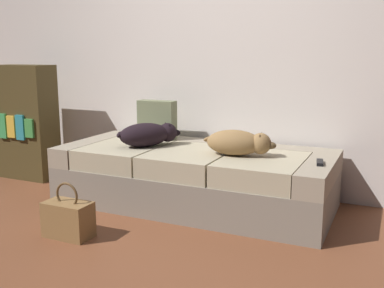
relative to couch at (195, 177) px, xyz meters
The scene contains 9 objects.
ground_plane 1.03m from the couch, 90.00° to the right, with size 10.00×10.00×0.00m, color brown.
back_wall 1.31m from the couch, 90.00° to the left, with size 6.40×0.10×2.80m, color silver.
couch is the anchor object (origin of this frame).
dog_dark 0.51m from the couch, behind, with size 0.46×0.50×0.19m.
dog_tan 0.52m from the couch, 10.58° to the right, with size 0.56×0.28×0.19m.
tv_remote 1.03m from the couch, ahead, with size 0.04×0.15×0.02m, color black.
throw_pillow 0.69m from the couch, 150.78° to the left, with size 0.34×0.12×0.34m, color #6F7554.
handbag 1.09m from the couch, 117.04° to the right, with size 0.32×0.18×0.38m.
bookshelf 1.85m from the couch, behind, with size 0.56×0.30×1.10m.
Camera 1 is at (1.46, -2.24, 1.21)m, focal length 42.72 mm.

